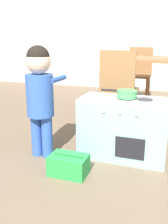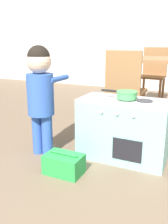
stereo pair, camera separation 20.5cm
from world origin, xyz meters
name	(u,v)px [view 1 (the left image)]	position (x,y,z in m)	size (l,w,h in m)	color
wall_back	(160,21)	(0.00, 4.17, 1.30)	(10.00, 0.06, 2.60)	silver
play_kitchen	(123,128)	(-0.02, 1.03, 0.25)	(0.70, 0.35, 0.50)	#8CD1CC
toy_pot	(127,93)	(-0.01, 1.03, 0.54)	(0.29, 0.16, 0.06)	#4CAD5B
child_figure	(40,89)	(-0.66, 0.82, 0.57)	(0.24, 0.37, 0.90)	#335BB7
toy_basket	(69,165)	(-0.33, 0.60, 0.07)	(0.27, 0.18, 0.16)	green
dining_table	(147,66)	(0.01, 2.35, 0.64)	(1.01, 0.84, 0.74)	olive
dining_chair_near	(119,88)	(-0.20, 1.66, 0.46)	(0.36, 0.36, 0.85)	olive
dining_chair_far	(139,73)	(-0.18, 3.03, 0.46)	(0.36, 0.36, 0.85)	olive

